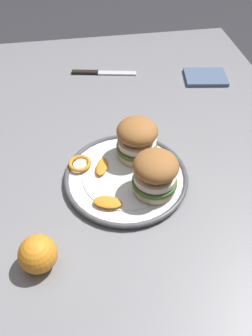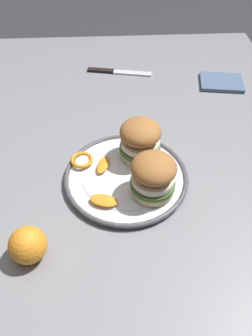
% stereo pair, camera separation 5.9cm
% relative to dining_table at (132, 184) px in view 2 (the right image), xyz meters
% --- Properties ---
extents(ground_plane, '(8.00, 8.00, 0.00)m').
position_rel_dining_table_xyz_m(ground_plane, '(0.00, 0.00, -0.66)').
color(ground_plane, '#333338').
extents(dining_table, '(1.43, 1.02, 0.74)m').
position_rel_dining_table_xyz_m(dining_table, '(0.00, 0.00, 0.00)').
color(dining_table, gray).
rests_on(dining_table, ground).
extents(dinner_plate, '(0.30, 0.30, 0.02)m').
position_rel_dining_table_xyz_m(dinner_plate, '(0.06, -0.02, 0.09)').
color(dinner_plate, white).
rests_on(dinner_plate, dining_table).
extents(sandwich_half_left, '(0.11, 0.11, 0.10)m').
position_rel_dining_table_xyz_m(sandwich_half_left, '(-0.01, 0.02, 0.15)').
color(sandwich_half_left, beige).
rests_on(sandwich_half_left, dinner_plate).
extents(sandwich_half_right, '(0.11, 0.11, 0.10)m').
position_rel_dining_table_xyz_m(sandwich_half_right, '(0.11, 0.04, 0.15)').
color(sandwich_half_right, beige).
rests_on(sandwich_half_right, dinner_plate).
extents(orange_peel_curled, '(0.06, 0.06, 0.01)m').
position_rel_dining_table_xyz_m(orange_peel_curled, '(0.01, -0.13, 0.11)').
color(orange_peel_curled, orange).
rests_on(orange_peel_curled, dinner_plate).
extents(orange_peel_strip_long, '(0.07, 0.04, 0.01)m').
position_rel_dining_table_xyz_m(orange_peel_strip_long, '(0.03, -0.07, 0.11)').
color(orange_peel_strip_long, orange).
rests_on(orange_peel_strip_long, dinner_plate).
extents(orange_peel_strip_short, '(0.05, 0.07, 0.01)m').
position_rel_dining_table_xyz_m(orange_peel_strip_short, '(0.14, -0.07, 0.11)').
color(orange_peel_strip_short, orange).
rests_on(orange_peel_strip_short, dinner_plate).
extents(whole_orange, '(0.08, 0.08, 0.08)m').
position_rel_dining_table_xyz_m(whole_orange, '(0.25, -0.22, 0.12)').
color(whole_orange, orange).
rests_on(whole_orange, dining_table).
extents(table_knife, '(0.06, 0.22, 0.01)m').
position_rel_dining_table_xyz_m(table_knife, '(-0.44, -0.03, 0.09)').
color(table_knife, silver).
rests_on(table_knife, dining_table).
extents(folded_napkin, '(0.12, 0.15, 0.01)m').
position_rel_dining_table_xyz_m(folded_napkin, '(-0.35, 0.32, 0.09)').
color(folded_napkin, slate).
rests_on(folded_napkin, dining_table).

